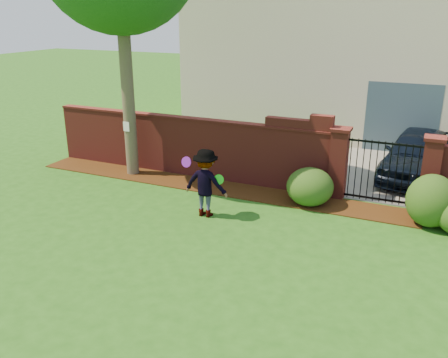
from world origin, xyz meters
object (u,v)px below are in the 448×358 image
at_px(man, 205,183).
at_px(frisbee_purple, 186,162).
at_px(car, 416,156).
at_px(frisbee_green, 219,179).

height_order(man, frisbee_purple, man).
bearing_deg(man, car, -132.94).
xyz_separation_m(car, frisbee_green, (-4.05, -4.80, 0.27)).
bearing_deg(car, man, -125.46).
bearing_deg(man, frisbee_green, 179.83).
distance_m(man, frisbee_purple, 0.67).
bearing_deg(car, frisbee_green, -123.05).
relative_size(frisbee_purple, frisbee_green, 1.07).
distance_m(car, man, 6.52).
bearing_deg(frisbee_purple, frisbee_green, 4.68).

